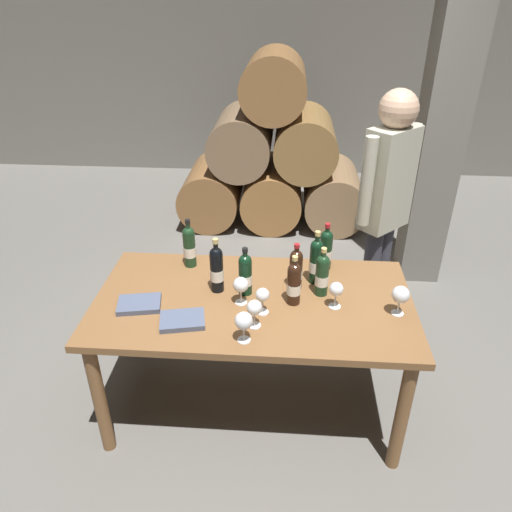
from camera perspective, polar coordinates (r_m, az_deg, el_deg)
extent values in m
plane|color=#66635E|center=(3.10, -0.28, -16.63)|extent=(14.00, 14.00, 0.00)
cube|color=slate|center=(6.38, 2.77, 22.26)|extent=(10.00, 0.24, 2.80)
cylinder|color=brown|center=(5.17, -5.11, 7.66)|extent=(0.60, 0.90, 0.60)
cylinder|color=olive|center=(5.12, 1.94, 7.50)|extent=(0.60, 0.90, 0.60)
cylinder|color=#8B6A49|center=(5.13, 9.04, 7.22)|extent=(0.60, 0.90, 0.60)
cylinder|color=#7F6448|center=(4.95, -1.70, 13.44)|extent=(0.60, 0.90, 0.60)
cylinder|color=olive|center=(4.93, 5.81, 13.23)|extent=(0.60, 0.90, 0.60)
cylinder|color=olive|center=(4.81, 2.17, 19.61)|extent=(0.60, 0.90, 0.60)
cube|color=slate|center=(4.01, 21.07, 14.29)|extent=(0.32, 0.32, 2.60)
cube|color=brown|center=(2.61, -0.31, -5.42)|extent=(1.70, 0.90, 0.04)
cylinder|color=brown|center=(2.73, -17.94, -15.77)|extent=(0.07, 0.07, 0.72)
cylinder|color=brown|center=(2.64, 16.78, -17.61)|extent=(0.07, 0.07, 0.72)
cylinder|color=brown|center=(3.28, -13.36, -6.19)|extent=(0.07, 0.07, 0.72)
cylinder|color=brown|center=(3.21, 14.23, -7.34)|extent=(0.07, 0.07, 0.72)
cylinder|color=#19381E|center=(2.61, 7.75, -2.59)|extent=(0.07, 0.07, 0.20)
sphere|color=#19381E|center=(2.56, 7.90, -0.62)|extent=(0.07, 0.07, 0.07)
cylinder|color=#19381E|center=(2.55, 7.94, -0.14)|extent=(0.03, 0.03, 0.06)
cylinder|color=tan|center=(2.53, 8.01, 0.69)|extent=(0.03, 0.03, 0.02)
cylinder|color=silver|center=(2.62, 7.73, -2.78)|extent=(0.07, 0.07, 0.06)
cylinder|color=black|center=(2.71, 7.03, -0.99)|extent=(0.07, 0.07, 0.22)
sphere|color=black|center=(2.65, 7.19, 1.17)|extent=(0.07, 0.07, 0.07)
cylinder|color=black|center=(2.64, 7.23, 1.72)|extent=(0.03, 0.03, 0.07)
cylinder|color=tan|center=(2.62, 7.29, 2.63)|extent=(0.03, 0.03, 0.03)
cylinder|color=silver|center=(2.71, 7.02, -1.19)|extent=(0.07, 0.07, 0.07)
cylinder|color=black|center=(2.60, -1.26, -2.56)|extent=(0.07, 0.07, 0.19)
sphere|color=black|center=(2.54, -1.29, -0.60)|extent=(0.07, 0.07, 0.07)
cylinder|color=black|center=(2.53, -1.30, -0.12)|extent=(0.03, 0.03, 0.06)
cylinder|color=black|center=(2.51, -1.31, 0.71)|extent=(0.03, 0.03, 0.02)
cylinder|color=silver|center=(2.60, -1.26, -2.74)|extent=(0.07, 0.07, 0.06)
cylinder|color=#19381E|center=(2.87, -7.82, 0.74)|extent=(0.07, 0.07, 0.21)
sphere|color=#19381E|center=(2.82, -7.97, 2.72)|extent=(0.07, 0.07, 0.07)
cylinder|color=#19381E|center=(2.81, -8.01, 3.21)|extent=(0.03, 0.03, 0.07)
cylinder|color=black|center=(2.79, -8.07, 4.04)|extent=(0.03, 0.03, 0.02)
cylinder|color=silver|center=(2.88, -7.80, 0.56)|extent=(0.07, 0.07, 0.06)
cylinder|color=black|center=(2.53, 4.46, -3.63)|extent=(0.07, 0.07, 0.20)
sphere|color=black|center=(2.47, 4.56, -1.62)|extent=(0.07, 0.07, 0.07)
cylinder|color=black|center=(2.46, 4.58, -1.12)|extent=(0.03, 0.03, 0.06)
cylinder|color=tan|center=(2.44, 4.62, -0.27)|extent=(0.03, 0.03, 0.02)
cylinder|color=silver|center=(2.53, 4.45, -3.82)|extent=(0.07, 0.07, 0.06)
cylinder|color=black|center=(2.62, -4.63, -1.97)|extent=(0.07, 0.07, 0.22)
sphere|color=black|center=(2.56, -4.73, 0.26)|extent=(0.07, 0.07, 0.07)
cylinder|color=black|center=(2.55, -4.76, 0.82)|extent=(0.03, 0.03, 0.07)
cylinder|color=tan|center=(2.52, -4.80, 1.77)|extent=(0.03, 0.03, 0.03)
cylinder|color=silver|center=(2.63, -4.62, -2.17)|extent=(0.07, 0.07, 0.07)
cylinder|color=black|center=(2.85, 8.19, 0.36)|extent=(0.07, 0.07, 0.20)
sphere|color=black|center=(2.80, 8.35, 2.28)|extent=(0.07, 0.07, 0.07)
cylinder|color=black|center=(2.78, 8.38, 2.76)|extent=(0.03, 0.03, 0.06)
cylinder|color=#B21E23|center=(2.76, 8.45, 3.56)|extent=(0.03, 0.03, 0.02)
cylinder|color=silver|center=(2.85, 8.17, 0.19)|extent=(0.07, 0.07, 0.06)
cylinder|color=black|center=(2.66, 4.69, -1.94)|extent=(0.07, 0.07, 0.19)
sphere|color=black|center=(2.60, 4.78, -0.05)|extent=(0.07, 0.07, 0.07)
cylinder|color=black|center=(2.59, 4.80, 0.40)|extent=(0.03, 0.03, 0.06)
cylinder|color=#B21E23|center=(2.57, 4.84, 1.19)|extent=(0.03, 0.03, 0.02)
cylinder|color=silver|center=(2.66, 4.68, -2.11)|extent=(0.07, 0.07, 0.06)
cylinder|color=white|center=(2.58, 9.23, -5.87)|extent=(0.06, 0.06, 0.00)
cylinder|color=white|center=(2.55, 9.31, -5.14)|extent=(0.01, 0.01, 0.07)
sphere|color=white|center=(2.51, 9.43, -3.85)|extent=(0.07, 0.07, 0.07)
cylinder|color=white|center=(2.50, 0.76, -6.61)|extent=(0.06, 0.06, 0.00)
cylinder|color=white|center=(2.48, 0.77, -5.87)|extent=(0.01, 0.01, 0.07)
sphere|color=white|center=(2.44, 0.78, -4.58)|extent=(0.07, 0.07, 0.07)
cylinder|color=white|center=(2.33, -1.43, -9.86)|extent=(0.06, 0.06, 0.00)
cylinder|color=white|center=(2.30, -1.44, -9.09)|extent=(0.01, 0.01, 0.07)
sphere|color=white|center=(2.26, -1.46, -7.63)|extent=(0.09, 0.09, 0.09)
cylinder|color=white|center=(2.57, -1.76, -5.48)|extent=(0.06, 0.06, 0.00)
cylinder|color=white|center=(2.55, -1.77, -4.75)|extent=(0.01, 0.01, 0.07)
sphere|color=white|center=(2.51, -1.80, -3.39)|extent=(0.08, 0.08, 0.08)
cylinder|color=white|center=(2.41, -0.19, -8.18)|extent=(0.06, 0.06, 0.00)
cylinder|color=white|center=(2.39, -0.19, -7.42)|extent=(0.01, 0.01, 0.07)
sphere|color=white|center=(2.35, -0.19, -6.07)|extent=(0.08, 0.08, 0.08)
cylinder|color=white|center=(2.60, 16.28, -6.48)|extent=(0.06, 0.06, 0.00)
cylinder|color=white|center=(2.57, 16.41, -5.76)|extent=(0.01, 0.01, 0.07)
sphere|color=white|center=(2.53, 16.65, -4.37)|extent=(0.09, 0.09, 0.09)
cube|color=#4C5670|center=(2.46, -8.66, -7.48)|extent=(0.25, 0.20, 0.03)
cube|color=#4C5670|center=(2.61, -13.57, -5.52)|extent=(0.25, 0.20, 0.03)
cylinder|color=#383842|center=(3.50, 14.24, -2.53)|extent=(0.11, 0.11, 0.85)
cylinder|color=#383842|center=(3.42, 13.12, -3.18)|extent=(0.11, 0.11, 0.85)
cube|color=#B2B29E|center=(3.13, 15.33, 8.74)|extent=(0.36, 0.35, 0.64)
cylinder|color=#B2B29E|center=(3.29, 17.61, 9.99)|extent=(0.08, 0.08, 0.54)
cylinder|color=#B2B29E|center=(2.96, 12.96, 8.48)|extent=(0.08, 0.08, 0.54)
sphere|color=tan|center=(3.01, 16.44, 16.26)|extent=(0.23, 0.23, 0.23)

